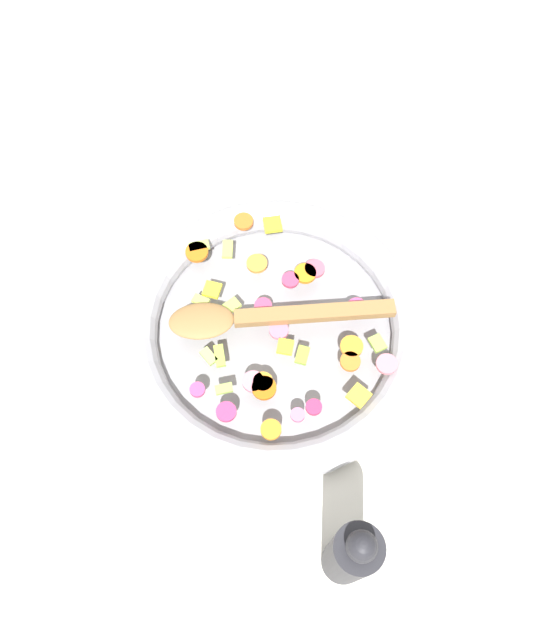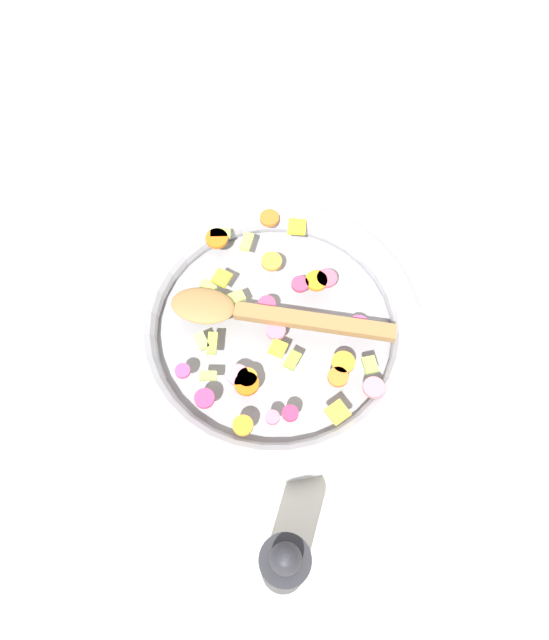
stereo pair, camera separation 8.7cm
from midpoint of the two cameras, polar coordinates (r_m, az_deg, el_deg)
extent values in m
plane|color=silver|center=(0.91, -2.71, -1.63)|extent=(4.00, 4.00, 0.00)
cylinder|color=gray|center=(0.91, -2.72, -1.48)|extent=(0.39, 0.39, 0.01)
torus|color=#9E9EA5|center=(0.89, -2.77, -0.98)|extent=(0.44, 0.44, 0.05)
cylinder|color=orange|center=(0.93, -9.78, 5.87)|extent=(0.04, 0.04, 0.01)
cylinder|color=orange|center=(0.95, -5.48, 8.70)|extent=(0.03, 0.03, 0.01)
cylinder|color=#D55F10|center=(0.83, -3.97, -6.55)|extent=(0.03, 0.03, 0.01)
cylinder|color=orange|center=(0.84, 4.04, -4.14)|extent=(0.04, 0.04, 0.01)
cylinder|color=orange|center=(0.90, 0.07, 4.01)|extent=(0.04, 0.04, 0.01)
cylinder|color=orange|center=(0.91, -4.35, 4.89)|extent=(0.04, 0.04, 0.01)
cylinder|color=orange|center=(0.81, -3.42, -10.31)|extent=(0.03, 0.03, 0.01)
cylinder|color=orange|center=(0.85, 4.20, -2.75)|extent=(0.03, 0.03, 0.01)
cylinder|color=orange|center=(0.83, -4.06, -5.99)|extent=(0.03, 0.03, 0.01)
cube|color=#BED353|center=(0.93, -7.00, 6.17)|extent=(0.03, 0.02, 0.01)
cube|color=#A1C652|center=(0.83, -7.63, -6.58)|extent=(0.02, 0.02, 0.01)
cube|color=#A8CD43|center=(0.85, -7.95, -3.59)|extent=(0.03, 0.02, 0.01)
cube|color=#B2D752|center=(0.88, -6.88, 0.92)|extent=(0.02, 0.03, 0.01)
cube|color=#A8C958|center=(0.93, -9.57, 6.42)|extent=(0.02, 0.03, 0.01)
cube|color=#96BE38|center=(0.84, -0.37, -3.55)|extent=(0.03, 0.03, 0.01)
cube|color=#B6CF54|center=(0.89, -9.54, 1.46)|extent=(0.03, 0.03, 0.01)
cube|color=#B4CF60|center=(0.85, -8.94, -3.61)|extent=(0.03, 0.02, 0.01)
cube|color=#9CCB4C|center=(0.85, 6.57, -2.44)|extent=(0.03, 0.02, 0.01)
cylinder|color=#D5376B|center=(0.82, -7.47, -8.65)|extent=(0.03, 0.03, 0.01)
cylinder|color=#D7576D|center=(0.90, 0.96, 4.43)|extent=(0.04, 0.04, 0.01)
cylinder|color=#DE7582|center=(0.84, 7.36, -4.34)|extent=(0.04, 0.04, 0.01)
cylinder|color=pink|center=(0.82, -0.93, -9.01)|extent=(0.02, 0.02, 0.01)
cylinder|color=#D54882|center=(0.88, 4.76, 0.86)|extent=(0.04, 0.04, 0.01)
cylinder|color=#D42F5B|center=(0.82, 0.58, -8.30)|extent=(0.03, 0.03, 0.01)
cylinder|color=#CF4169|center=(0.88, -3.87, 0.99)|extent=(0.03, 0.03, 0.01)
cylinder|color=pink|center=(0.83, -4.96, -5.95)|extent=(0.03, 0.03, 0.01)
cylinder|color=#D3437C|center=(0.84, -10.03, -6.62)|extent=(0.03, 0.03, 0.01)
cylinder|color=#C53D62|center=(0.89, -1.31, 3.40)|extent=(0.03, 0.03, 0.01)
cylinder|color=#E86984|center=(0.86, -2.75, -1.34)|extent=(0.03, 0.03, 0.01)
cube|color=yellow|center=(0.83, 4.75, -7.25)|extent=(0.03, 0.03, 0.01)
cube|color=yellow|center=(0.89, -8.49, 2.47)|extent=(0.03, 0.03, 0.01)
cube|color=yellow|center=(0.85, -1.63, -2.69)|extent=(0.03, 0.03, 0.01)
cube|color=yellow|center=(0.94, -2.83, 8.46)|extent=(0.03, 0.03, 0.01)
cube|color=olive|center=(0.86, 0.83, 0.32)|extent=(0.08, 0.22, 0.01)
ellipsoid|color=olive|center=(0.86, -9.56, -0.38)|extent=(0.08, 0.10, 0.01)
cylinder|color=#232328|center=(0.75, 3.44, -21.10)|extent=(0.05, 0.05, 0.18)
sphere|color=#232328|center=(0.65, 3.98, -20.40)|extent=(0.03, 0.03, 0.03)
camera|label=1|loc=(0.04, -92.88, -6.05)|focal=35.00mm
camera|label=2|loc=(0.04, 87.12, 6.05)|focal=35.00mm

